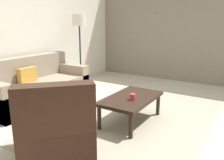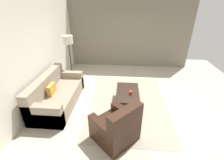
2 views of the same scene
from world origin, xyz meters
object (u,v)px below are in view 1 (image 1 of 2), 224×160
armchair_leather (57,134)px  lamp_standing (79,28)px  cup (133,97)px  coffee_table (131,100)px  couch_main (34,87)px

armchair_leather → lamp_standing: lamp_standing is taller
lamp_standing → armchair_leather: bearing=-145.2°
armchair_leather → cup: 1.29m
armchair_leather → cup: armchair_leather is taller
cup → lamp_standing: size_ratio=0.06×
coffee_table → couch_main: bearing=94.5°
cup → armchair_leather: bearing=165.9°
couch_main → cup: couch_main is taller
coffee_table → lamp_standing: lamp_standing is taller
couch_main → lamp_standing: 1.74m
couch_main → coffee_table: couch_main is taller
couch_main → armchair_leather: armchair_leather is taller
couch_main → armchair_leather: 2.19m
couch_main → armchair_leather: bearing=-123.1°
armchair_leather → cup: (1.24, -0.31, 0.15)m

